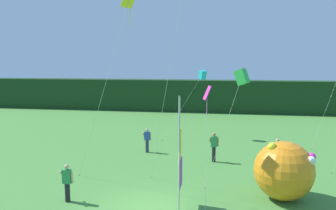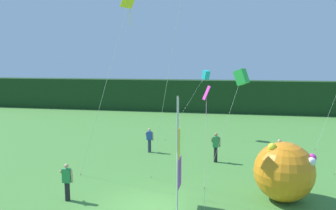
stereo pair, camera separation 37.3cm
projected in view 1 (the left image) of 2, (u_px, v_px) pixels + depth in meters
ground_plane at (149, 209)px, 13.68m from camera, size 120.00×120.00×0.00m
distant_treeline at (198, 96)px, 39.80m from camera, size 80.00×2.40×3.75m
banner_flag at (180, 156)px, 13.32m from camera, size 0.06×1.03×4.70m
person_near_banner at (277, 153)px, 18.37m from camera, size 0.55×0.48×1.79m
person_mid_field at (147, 140)px, 22.00m from camera, size 0.55×0.48×1.61m
person_far_left at (214, 146)px, 19.92m from camera, size 0.55×0.48×1.78m
person_far_right at (67, 182)px, 14.28m from camera, size 0.55×0.48×1.65m
inflatable_balloon at (284, 171)px, 14.47m from camera, size 2.58×2.58×2.59m
folding_chair at (268, 164)px, 17.91m from camera, size 0.51×0.51×0.89m
kite_magenta_diamond_0 at (207, 101)px, 14.12m from camera, size 0.38×1.71×4.98m
kite_cyan_box_3 at (202, 75)px, 25.98m from camera, size 3.27×2.17×5.32m
kite_yellow_diamond_5 at (127, 8)px, 14.13m from camera, size 3.85×2.41×9.13m
kite_green_box_6 at (242, 78)px, 13.84m from camera, size 1.92×1.45×5.72m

